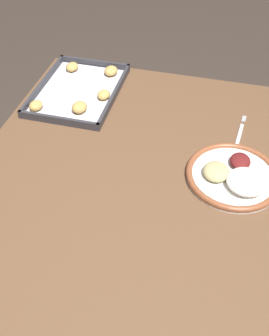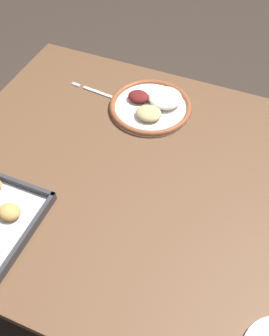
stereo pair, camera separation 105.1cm
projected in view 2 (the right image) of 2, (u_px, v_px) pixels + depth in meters
ground_plane at (140, 284)px, 1.79m from camera, size 8.00×8.00×0.00m
dining_table at (142, 196)px, 1.26m from camera, size 1.27×1.03×0.78m
dinner_plate at (152, 105)px, 1.38m from camera, size 0.29×0.29×0.05m
fork at (100, 93)px, 1.44m from camera, size 0.23×0.04×0.00m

